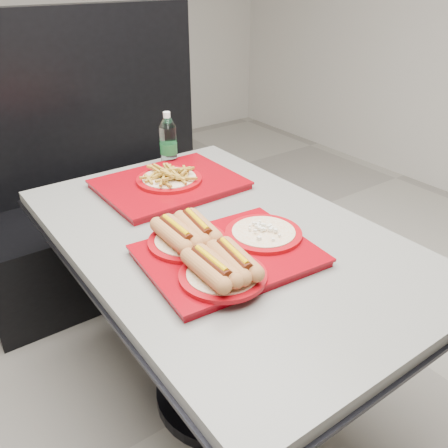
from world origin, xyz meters
TOP-DOWN VIEW (x-y plane):
  - ground at (0.00, 0.00)m, footprint 6.00×6.00m
  - diner_table at (0.00, 0.00)m, footprint 0.92×1.42m
  - booth_bench at (0.00, 1.09)m, footprint 1.30×0.57m
  - tray_near at (-0.10, -0.14)m, footprint 0.52×0.44m
  - tray_far at (0.03, 0.40)m, footprint 0.52×0.41m
  - water_bottle at (0.16, 0.61)m, footprint 0.07×0.07m

SIDE VIEW (x-z plane):
  - ground at x=0.00m, z-range 0.00..0.00m
  - booth_bench at x=0.00m, z-range -0.27..1.08m
  - diner_table at x=0.00m, z-range 0.21..0.96m
  - tray_far at x=0.03m, z-range 0.73..0.83m
  - tray_near at x=-0.10m, z-range 0.74..0.84m
  - water_bottle at x=0.16m, z-range 0.73..0.97m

